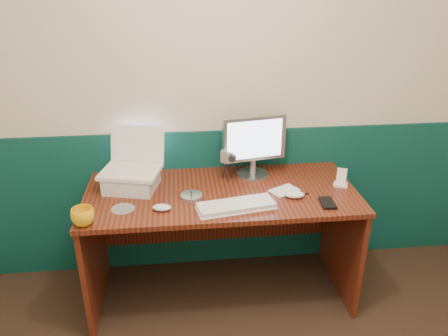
{
  "coord_description": "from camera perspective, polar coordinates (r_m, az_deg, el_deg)",
  "views": [
    {
      "loc": [
        -0.35,
        -0.89,
        1.95
      ],
      "look_at": [
        -0.12,
        1.23,
        0.97
      ],
      "focal_mm": 35.0,
      "sensor_mm": 36.0,
      "label": 1
    }
  ],
  "objects": [
    {
      "name": "cd_loose_a",
      "position": [
        2.46,
        -13.06,
        -5.2
      ],
      "size": [
        0.13,
        0.13,
        0.0
      ],
      "primitive_type": "cylinder",
      "color": "silver",
      "rests_on": "desk"
    },
    {
      "name": "pda",
      "position": [
        2.51,
        13.37,
        -4.47
      ],
      "size": [
        0.08,
        0.13,
        0.02
      ],
      "primitive_type": "cube",
      "rotation": [
        0.0,
        0.0,
        -0.05
      ],
      "color": "black",
      "rests_on": "desk"
    },
    {
      "name": "pen",
      "position": [
        2.56,
        9.88,
        -3.58
      ],
      "size": [
        0.12,
        0.05,
        0.01
      ],
      "primitive_type": "cylinder",
      "rotation": [
        0.0,
        1.57,
        0.39
      ],
      "color": "black",
      "rests_on": "desk"
    },
    {
      "name": "mouse_right",
      "position": [
        2.54,
        9.21,
        -3.44
      ],
      "size": [
        0.12,
        0.08,
        0.04
      ],
      "primitive_type": "ellipsoid",
      "rotation": [
        0.0,
        0.0,
        -0.09
      ],
      "color": "white",
      "rests_on": "desk"
    },
    {
      "name": "laptop_riser",
      "position": [
        2.65,
        -11.97,
        -1.66
      ],
      "size": [
        0.34,
        0.31,
        0.1
      ],
      "primitive_type": "cube",
      "rotation": [
        0.0,
        0.0,
        -0.24
      ],
      "color": "silver",
      "rests_on": "desk"
    },
    {
      "name": "laptop",
      "position": [
        2.57,
        -12.34,
        2.11
      ],
      "size": [
        0.38,
        0.33,
        0.28
      ],
      "primitive_type": null,
      "rotation": [
        0.0,
        0.0,
        -0.24
      ],
      "color": "white",
      "rests_on": "laptop_riser"
    },
    {
      "name": "keyboard",
      "position": [
        2.4,
        1.59,
        -5.0
      ],
      "size": [
        0.44,
        0.21,
        0.02
      ],
      "primitive_type": "cube",
      "rotation": [
        0.0,
        0.0,
        0.17
      ],
      "color": "silver",
      "rests_on": "desk"
    },
    {
      "name": "dock",
      "position": [
        2.73,
        14.97,
        -2.11
      ],
      "size": [
        0.1,
        0.09,
        0.02
      ],
      "primitive_type": "cube",
      "rotation": [
        0.0,
        0.0,
        -0.43
      ],
      "color": "white",
      "rests_on": "desk"
    },
    {
      "name": "mouse_left",
      "position": [
        2.4,
        -8.13,
        -5.13
      ],
      "size": [
        0.11,
        0.07,
        0.03
      ],
      "primitive_type": "ellipsoid",
      "rotation": [
        0.0,
        0.0,
        -0.13
      ],
      "color": "silver",
      "rests_on": "desk"
    },
    {
      "name": "desk",
      "position": [
        2.77,
        -0.34,
        -9.94
      ],
      "size": [
        1.6,
        0.7,
        0.75
      ],
      "primitive_type": "cube",
      "color": "#37160A",
      "rests_on": "ground"
    },
    {
      "name": "wainscot",
      "position": [
        3.02,
        1.16,
        -4.02
      ],
      "size": [
        3.48,
        0.02,
        1.0
      ],
      "primitive_type": "cube",
      "color": "#08382D",
      "rests_on": "ground"
    },
    {
      "name": "papers",
      "position": [
        2.61,
        7.88,
        -2.92
      ],
      "size": [
        0.2,
        0.18,
        0.0
      ],
      "primitive_type": "cube",
      "rotation": [
        0.0,
        0.0,
        0.5
      ],
      "color": "silver",
      "rests_on": "desk"
    },
    {
      "name": "music_player",
      "position": [
        2.71,
        15.1,
        -1.04
      ],
      "size": [
        0.06,
        0.05,
        0.1
      ],
      "primitive_type": "cube",
      "rotation": [
        -0.17,
        0.0,
        -0.43
      ],
      "color": "white",
      "rests_on": "dock"
    },
    {
      "name": "monitor",
      "position": [
        2.7,
        3.88,
        2.79
      ],
      "size": [
        0.41,
        0.18,
        0.39
      ],
      "primitive_type": null,
      "rotation": [
        0.0,
        0.0,
        0.17
      ],
      "color": "#AAAAAF",
      "rests_on": "desk"
    },
    {
      "name": "back_wall",
      "position": [
        2.76,
        1.26,
        9.93
      ],
      "size": [
        3.5,
        0.04,
        2.5
      ],
      "primitive_type": "cube",
      "color": "beige",
      "rests_on": "ground"
    },
    {
      "name": "mug",
      "position": [
        2.35,
        -17.96,
        -6.07
      ],
      "size": [
        0.12,
        0.12,
        0.09
      ],
      "primitive_type": "imported",
      "rotation": [
        0.0,
        0.0,
        -0.02
      ],
      "color": "gold",
      "rests_on": "desk"
    },
    {
      "name": "camcorder",
      "position": [
        2.68,
        0.51,
        0.58
      ],
      "size": [
        0.13,
        0.16,
        0.21
      ],
      "primitive_type": null,
      "rotation": [
        0.0,
        0.0,
        -0.32
      ],
      "color": "#BCBCC1",
      "rests_on": "desk"
    },
    {
      "name": "cd_spindle",
      "position": [
        2.5,
        -4.28,
        -3.75
      ],
      "size": [
        0.12,
        0.12,
        0.03
      ],
      "primitive_type": "cylinder",
      "color": "silver",
      "rests_on": "desk"
    }
  ]
}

